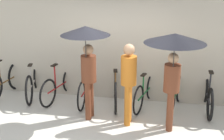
% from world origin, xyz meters
% --- Properties ---
extents(ground_plane, '(30.00, 30.00, 0.00)m').
position_xyz_m(ground_plane, '(0.00, 0.00, 0.00)').
color(ground_plane, beige).
extents(back_wall, '(13.67, 0.12, 2.59)m').
position_xyz_m(back_wall, '(0.00, 1.91, 1.30)').
color(back_wall, '#B2A893').
rests_on(back_wall, ground).
extents(parked_bicycle_0, '(0.44, 1.79, 1.08)m').
position_xyz_m(parked_bicycle_0, '(-2.83, 1.49, 0.40)').
color(parked_bicycle_0, black).
rests_on(parked_bicycle_0, ground).
extents(parked_bicycle_1, '(0.58, 1.74, 1.11)m').
position_xyz_m(parked_bicycle_1, '(-2.13, 1.59, 0.38)').
color(parked_bicycle_1, black).
rests_on(parked_bicycle_1, ground).
extents(parked_bicycle_2, '(0.50, 1.70, 1.00)m').
position_xyz_m(parked_bicycle_2, '(-1.42, 1.56, 0.36)').
color(parked_bicycle_2, black).
rests_on(parked_bicycle_2, ground).
extents(parked_bicycle_3, '(0.44, 1.74, 1.08)m').
position_xyz_m(parked_bicycle_3, '(-0.71, 1.55, 0.37)').
color(parked_bicycle_3, black).
rests_on(parked_bicycle_3, ground).
extents(parked_bicycle_4, '(0.50, 1.70, 1.05)m').
position_xyz_m(parked_bicycle_4, '(-0.00, 1.50, 0.38)').
color(parked_bicycle_4, black).
rests_on(parked_bicycle_4, ground).
extents(parked_bicycle_5, '(0.53, 1.62, 0.97)m').
position_xyz_m(parked_bicycle_5, '(0.71, 1.54, 0.36)').
color(parked_bicycle_5, black).
rests_on(parked_bicycle_5, ground).
extents(parked_bicycle_6, '(0.52, 1.66, 0.97)m').
position_xyz_m(parked_bicycle_6, '(1.42, 1.50, 0.37)').
color(parked_bicycle_6, black).
rests_on(parked_bicycle_6, ground).
extents(parked_bicycle_7, '(0.44, 1.70, 1.06)m').
position_xyz_m(parked_bicycle_7, '(2.13, 1.57, 0.38)').
color(parked_bicycle_7, black).
rests_on(parked_bicycle_7, ground).
extents(pedestrian_leading, '(1.00, 1.00, 2.05)m').
position_xyz_m(pedestrian_leading, '(-0.43, 0.61, 1.61)').
color(pedestrian_leading, brown).
rests_on(pedestrian_leading, ground).
extents(pedestrian_center, '(0.32, 0.32, 1.72)m').
position_xyz_m(pedestrian_center, '(0.43, 0.60, 1.01)').
color(pedestrian_center, '#C66B1E').
rests_on(pedestrian_center, ground).
extents(pedestrian_trailing, '(1.15, 1.15, 2.00)m').
position_xyz_m(pedestrian_trailing, '(1.30, 0.42, 1.63)').
color(pedestrian_trailing, brown).
rests_on(pedestrian_trailing, ground).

